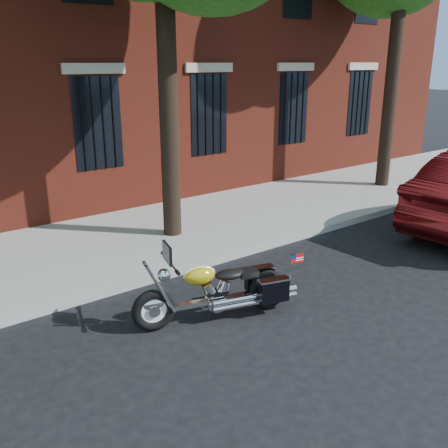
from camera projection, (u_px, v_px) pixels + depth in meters
ground at (245, 297)px, 7.75m from camera, size 120.00×120.00×0.00m
curb at (195, 265)px, 8.77m from camera, size 40.00×0.16×0.15m
sidewalk at (143, 237)px, 10.18m from camera, size 40.00×3.60×0.15m
motorcycle at (221, 291)px, 7.00m from camera, size 2.27×1.12×1.22m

